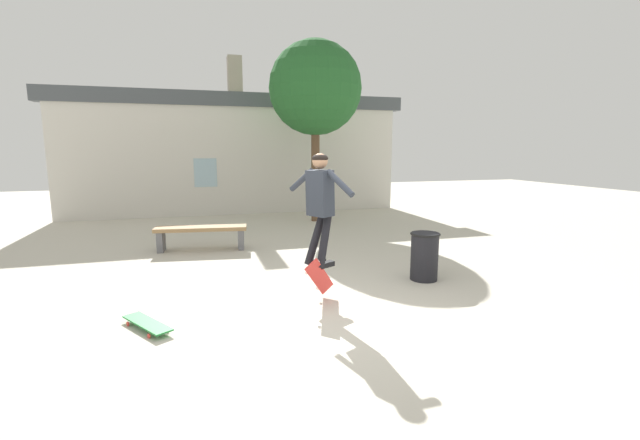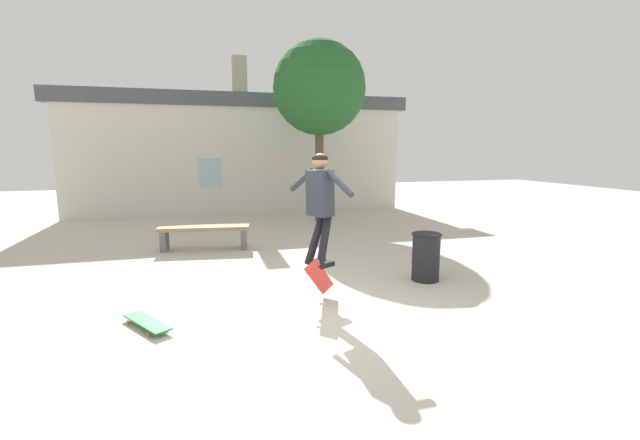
# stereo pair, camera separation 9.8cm
# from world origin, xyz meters

# --- Properties ---
(ground_plane) EXTENTS (40.00, 40.00, 0.00)m
(ground_plane) POSITION_xyz_m (0.00, 0.00, 0.00)
(ground_plane) COLOR beige
(building_backdrop) EXTENTS (11.43, 0.52, 5.01)m
(building_backdrop) POSITION_xyz_m (-0.00, 9.34, 2.05)
(building_backdrop) COLOR beige
(building_backdrop) RESTS_ON ground_plane
(tree_right) EXTENTS (2.66, 2.66, 5.18)m
(tree_right) POSITION_xyz_m (2.05, 7.20, 3.82)
(tree_right) COLOR brown
(tree_right) RESTS_ON ground_plane
(park_bench) EXTENTS (1.93, 0.68, 0.51)m
(park_bench) POSITION_xyz_m (-1.31, 4.29, 0.38)
(park_bench) COLOR #99754C
(park_bench) RESTS_ON ground_plane
(trash_bin) EXTENTS (0.49, 0.49, 0.79)m
(trash_bin) POSITION_xyz_m (2.16, 1.09, 0.42)
(trash_bin) COLOR black
(trash_bin) RESTS_ON ground_plane
(skater) EXTENTS (0.64, 1.10, 1.56)m
(skater) POSITION_xyz_m (0.22, 0.59, 1.46)
(skater) COLOR #282D38
(skateboard_flipping) EXTENTS (0.57, 0.52, 0.69)m
(skateboard_flipping) POSITION_xyz_m (0.19, 0.53, 0.38)
(skateboard_flipping) COLOR red
(skateboard_resting) EXTENTS (0.63, 0.82, 0.08)m
(skateboard_resting) POSITION_xyz_m (-2.04, 0.29, 0.07)
(skateboard_resting) COLOR #237F38
(skateboard_resting) RESTS_ON ground_plane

